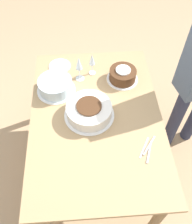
{
  "coord_description": "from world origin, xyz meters",
  "views": [
    {
      "loc": [
        -1.07,
        0.08,
        2.22
      ],
      "look_at": [
        0.0,
        0.0,
        0.8
      ],
      "focal_mm": 40.0,
      "sensor_mm": 36.0,
      "label": 1
    }
  ],
  "objects_px": {
    "wine_glass_near": "(79,65)",
    "cake_center_white": "(89,111)",
    "wine_glass_far": "(92,60)",
    "cake_back_decorated": "(55,86)",
    "cake_front_chocolate": "(123,75)"
  },
  "relations": [
    {
      "from": "cake_back_decorated",
      "to": "cake_center_white",
      "type": "bearing_deg",
      "value": -136.5
    },
    {
      "from": "wine_glass_near",
      "to": "cake_center_white",
      "type": "bearing_deg",
      "value": -171.46
    },
    {
      "from": "cake_front_chocolate",
      "to": "cake_back_decorated",
      "type": "xyz_separation_m",
      "value": [
        -0.08,
        0.54,
        0.0
      ]
    },
    {
      "from": "cake_center_white",
      "to": "wine_glass_far",
      "type": "height_order",
      "value": "wine_glass_far"
    },
    {
      "from": "cake_front_chocolate",
      "to": "wine_glass_far",
      "type": "bearing_deg",
      "value": 69.09
    },
    {
      "from": "cake_front_chocolate",
      "to": "wine_glass_far",
      "type": "height_order",
      "value": "wine_glass_far"
    },
    {
      "from": "cake_center_white",
      "to": "wine_glass_far",
      "type": "xyz_separation_m",
      "value": [
        0.43,
        -0.05,
        0.09
      ]
    },
    {
      "from": "wine_glass_near",
      "to": "wine_glass_far",
      "type": "height_order",
      "value": "wine_glass_near"
    },
    {
      "from": "cake_back_decorated",
      "to": "wine_glass_near",
      "type": "distance_m",
      "value": 0.24
    },
    {
      "from": "cake_back_decorated",
      "to": "wine_glass_near",
      "type": "height_order",
      "value": "wine_glass_near"
    },
    {
      "from": "cake_center_white",
      "to": "cake_front_chocolate",
      "type": "distance_m",
      "value": 0.45
    },
    {
      "from": "cake_back_decorated",
      "to": "wine_glass_far",
      "type": "xyz_separation_m",
      "value": [
        0.17,
        -0.3,
        0.09
      ]
    },
    {
      "from": "cake_center_white",
      "to": "cake_front_chocolate",
      "type": "height_order",
      "value": "cake_center_white"
    },
    {
      "from": "cake_center_white",
      "to": "cake_front_chocolate",
      "type": "xyz_separation_m",
      "value": [
        0.34,
        -0.29,
        -0.0
      ]
    },
    {
      "from": "wine_glass_near",
      "to": "wine_glass_far",
      "type": "xyz_separation_m",
      "value": [
        0.06,
        -0.11,
        -0.02
      ]
    }
  ]
}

